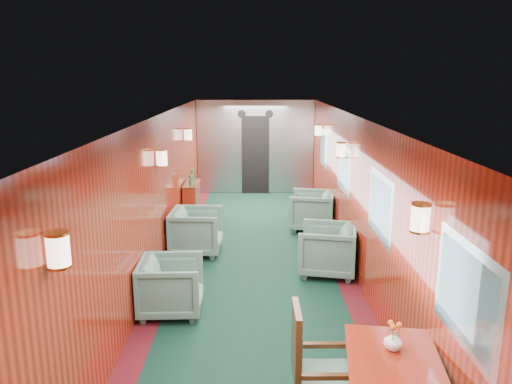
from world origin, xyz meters
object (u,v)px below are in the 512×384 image
(dining_table, at_px, (393,373))
(armchair_left_near, at_px, (171,286))
(credenza, at_px, (192,201))
(armchair_right_far, at_px, (311,211))
(armchair_left_far, at_px, (197,231))
(side_chair, at_px, (312,364))
(armchair_right_near, at_px, (327,250))

(dining_table, height_order, armchair_left_near, dining_table)
(credenza, xyz_separation_m, armchair_right_far, (2.44, -0.65, -0.03))
(armchair_right_far, bearing_deg, armchair_left_far, -47.21)
(side_chair, distance_m, armchair_right_far, 5.76)
(armchair_right_near, bearing_deg, armchair_right_far, -168.99)
(dining_table, distance_m, armchair_left_near, 3.23)
(side_chair, relative_size, armchair_right_far, 1.32)
(armchair_left_far, bearing_deg, credenza, 12.07)
(side_chair, height_order, armchair_left_near, side_chair)
(armchair_left_near, bearing_deg, armchair_right_far, -33.54)
(armchair_right_near, height_order, armchair_right_far, armchair_right_near)
(side_chair, bearing_deg, credenza, 105.53)
(side_chair, height_order, armchair_right_far, side_chair)
(armchair_left_near, relative_size, armchair_right_near, 0.94)
(dining_table, xyz_separation_m, credenza, (-2.43, 6.58, -0.24))
(side_chair, relative_size, armchair_right_near, 1.32)
(credenza, bearing_deg, dining_table, -69.77)
(credenza, distance_m, armchair_left_far, 2.02)
(side_chair, bearing_deg, armchair_left_far, 108.38)
(side_chair, distance_m, armchair_right_near, 3.52)
(armchair_right_near, relative_size, armchair_right_far, 1.00)
(armchair_left_far, xyz_separation_m, armchair_right_far, (2.12, 1.35, -0.01))
(dining_table, distance_m, credenza, 7.02)
(armchair_left_near, xyz_separation_m, armchair_right_far, (2.19, 3.57, 0.02))
(dining_table, height_order, side_chair, side_chair)
(armchair_left_near, xyz_separation_m, armchair_right_near, (2.18, 1.30, 0.02))
(side_chair, xyz_separation_m, credenza, (-1.80, 6.37, -0.19))
(side_chair, xyz_separation_m, armchair_right_near, (0.63, 3.46, -0.22))
(armchair_left_far, distance_m, armchair_right_near, 2.29)
(dining_table, bearing_deg, armchair_left_near, 140.43)
(dining_table, relative_size, armchair_left_far, 1.33)
(credenza, distance_m, armchair_right_far, 2.53)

